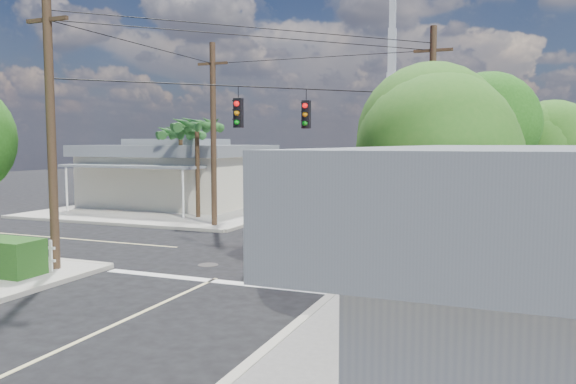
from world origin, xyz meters
The scene contains 14 objects.
ground centered at (0.00, 0.00, 0.00)m, with size 120.00×120.00×0.00m, color black.
sidewalk_ne centered at (10.88, 10.88, 0.07)m, with size 14.12×14.12×0.14m.
sidewalk_nw centered at (-10.88, 10.88, 0.07)m, with size 14.12×14.12×0.14m.
road_markings centered at (0.00, -1.47, 0.01)m, with size 32.00×32.00×0.01m.
building_nw centered at (-12.00, 12.46, 2.22)m, with size 10.80×10.20×4.30m.
radio_tower centered at (0.50, 20.00, 5.64)m, with size 0.80×0.80×17.00m.
tree_ne_front centered at (7.21, 6.76, 4.77)m, with size 4.21×4.14×6.66m.
tree_ne_back centered at (9.81, 8.96, 4.19)m, with size 3.77×3.66×5.82m.
tree_se centered at (7.01, -7.24, 4.04)m, with size 3.67×3.54×5.62m.
palm_nw_front centered at (-7.50, 7.50, 5.04)m, with size 3.01×3.08×5.59m.
palm_nw_back centered at (-9.50, 9.00, 4.67)m, with size 3.01×3.08×5.19m.
utility_poles centered at (-1.58, 1.60, 4.67)m, with size 12.00×10.68×9.00m.
vending_boxes centered at (6.50, 6.20, 0.69)m, with size 1.90×0.50×1.10m.
delivery_truck centered at (1.55, 1.18, 1.60)m, with size 3.05×7.46×3.14m.
Camera 1 is at (8.38, -18.98, 4.18)m, focal length 35.00 mm.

